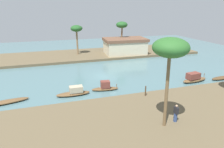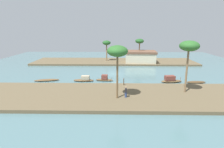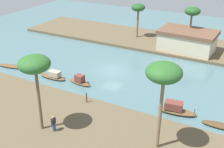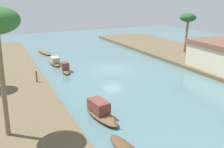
# 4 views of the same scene
# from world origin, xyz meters

# --- Properties ---
(river_water) EXTENTS (75.68, 75.68, 0.00)m
(river_water) POSITION_xyz_m (0.00, 0.00, 0.00)
(river_water) COLOR slate
(river_water) RESTS_ON ground
(riverbank_left) EXTENTS (47.59, 11.10, 0.46)m
(riverbank_left) POSITION_xyz_m (0.00, -14.04, 0.23)
(riverbank_left) COLOR brown
(riverbank_left) RESTS_ON ground
(riverbank_right) EXTENTS (47.59, 11.10, 0.46)m
(riverbank_right) POSITION_xyz_m (0.00, 14.04, 0.23)
(riverbank_right) COLOR brown
(riverbank_right) RESTS_ON ground
(sampan_with_tall_canopy) EXTENTS (4.18, 1.75, 1.33)m
(sampan_with_tall_canopy) POSITION_xyz_m (10.89, -6.36, 0.51)
(sampan_with_tall_canopy) COLOR brown
(sampan_with_tall_canopy) RESTS_ON river_water
(sampan_midstream) EXTENTS (4.81, 1.87, 0.38)m
(sampan_midstream) POSITION_xyz_m (-13.14, -5.87, 0.19)
(sampan_midstream) COLOR brown
(sampan_midstream) RESTS_ON river_water
(sampan_open_hull) EXTENTS (3.73, 1.21, 0.38)m
(sampan_open_hull) POSITION_xyz_m (15.54, -6.68, 0.19)
(sampan_open_hull) COLOR brown
(sampan_open_hull) RESTS_ON river_water
(sampan_foreground) EXTENTS (3.95, 1.20, 1.10)m
(sampan_foreground) POSITION_xyz_m (-5.74, -5.88, 0.40)
(sampan_foreground) COLOR brown
(sampan_foreground) RESTS_ON river_water
(sampan_near_left_bank) EXTENTS (3.48, 1.40, 1.22)m
(sampan_near_left_bank) POSITION_xyz_m (-1.81, -5.51, 0.43)
(sampan_near_left_bank) COLOR brown
(sampan_near_left_bank) RESTS_ON river_water
(person_on_near_bank) EXTENTS (0.32, 0.45, 1.61)m
(person_on_near_bank) POSITION_xyz_m (1.84, -15.18, 1.23)
(person_on_near_bank) COLOR #33477A
(person_on_near_bank) RESTS_ON riverbank_left
(mooring_post) EXTENTS (0.14, 0.14, 1.17)m
(mooring_post) POSITION_xyz_m (1.79, -9.49, 1.05)
(mooring_post) COLOR #4C3823
(mooring_post) RESTS_ON riverbank_left
(palm_tree_left_near) EXTENTS (2.80, 2.80, 7.43)m
(palm_tree_left_near) POSITION_xyz_m (0.59, -15.37, 6.99)
(palm_tree_left_near) COLOR brown
(palm_tree_left_near) RESTS_ON riverbank_left
(palm_tree_left_far) EXTENTS (2.85, 2.85, 7.88)m
(palm_tree_left_far) POSITION_xyz_m (11.12, -12.71, 7.40)
(palm_tree_left_far) COLOR #7F6647
(palm_tree_left_far) RESTS_ON riverbank_left
(palm_tree_right_tall) EXTENTS (2.43, 2.43, 6.04)m
(palm_tree_right_tall) POSITION_xyz_m (-2.31, 14.13, 5.62)
(palm_tree_right_tall) COLOR #7F6647
(palm_tree_right_tall) RESTS_ON riverbank_right
(palm_tree_right_short) EXTENTS (2.48, 2.48, 6.60)m
(palm_tree_right_short) POSITION_xyz_m (7.30, 13.39, 6.19)
(palm_tree_right_short) COLOR brown
(palm_tree_right_short) RESTS_ON riverbank_right
(riverside_building) EXTENTS (9.06, 6.08, 3.28)m
(riverside_building) POSITION_xyz_m (7.42, 11.61, 2.13)
(riverside_building) COLOR beige
(riverside_building) RESTS_ON riverbank_right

